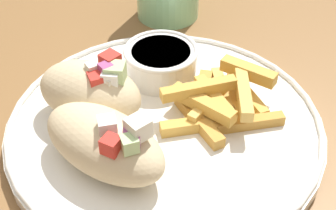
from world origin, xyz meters
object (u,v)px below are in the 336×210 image
at_px(plate, 168,124).
at_px(pita_sandwich_far, 91,91).
at_px(pita_sandwich_near, 105,142).
at_px(fries_pile, 221,99).
at_px(sauce_ramekin, 161,61).

xyz_separation_m(plate, pita_sandwich_far, (-0.07, 0.02, 0.03)).
height_order(pita_sandwich_near, pita_sandwich_far, pita_sandwich_far).
bearing_deg(plate, pita_sandwich_far, 161.08).
height_order(pita_sandwich_near, fries_pile, pita_sandwich_near).
xyz_separation_m(plate, pita_sandwich_near, (-0.06, -0.04, 0.03)).
distance_m(fries_pile, sauce_ramekin, 0.08).
distance_m(pita_sandwich_far, sauce_ramekin, 0.09).
height_order(fries_pile, sauce_ramekin, same).
height_order(pita_sandwich_far, fries_pile, pita_sandwich_far).
bearing_deg(sauce_ramekin, pita_sandwich_far, -147.45).
relative_size(fries_pile, sauce_ramekin, 1.56).
xyz_separation_m(pita_sandwich_near, pita_sandwich_far, (-0.00, 0.07, 0.00)).
xyz_separation_m(pita_sandwich_far, fries_pile, (0.12, -0.02, -0.02)).
height_order(pita_sandwich_far, sauce_ramekin, pita_sandwich_far).
distance_m(plate, fries_pile, 0.06).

